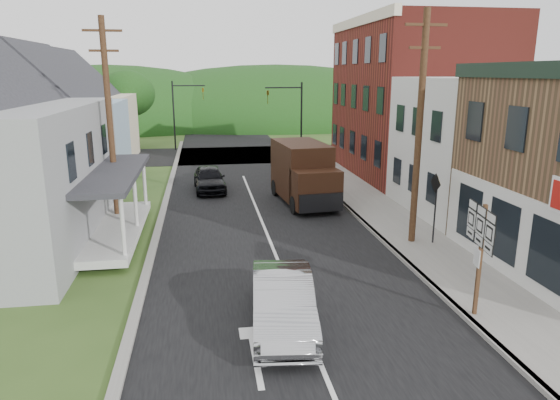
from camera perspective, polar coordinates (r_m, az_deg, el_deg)
name	(u,v)px	position (r m, az deg, el deg)	size (l,w,h in m)	color
ground	(289,289)	(16.20, 1.09, -10.15)	(120.00, 120.00, 0.00)	#2D4719
road	(256,208)	(25.55, -2.75, -0.89)	(9.00, 90.00, 0.02)	black
cross_road	(234,155)	(42.13, -5.24, 5.15)	(60.00, 9.00, 0.02)	black
sidewalk_right	(380,212)	(24.95, 11.35, -1.36)	(2.80, 55.00, 0.15)	slate
curb_right	(353,213)	(24.53, 8.39, -1.50)	(0.20, 55.00, 0.15)	slate
curb_left	(160,222)	(23.57, -13.54, -2.45)	(0.30, 55.00, 0.12)	slate
storefront_white	(494,147)	(26.24, 23.28, 5.61)	(8.00, 7.00, 6.50)	silver
storefront_red	(415,99)	(34.47, 15.20, 11.04)	(8.00, 12.00, 10.00)	maroon
house_blue	(59,125)	(32.77, -23.94, 7.86)	(7.14, 8.16, 7.28)	#91AAC6
house_cream	(84,113)	(41.60, -21.49, 9.24)	(7.14, 8.16, 7.28)	beige
utility_pole_right	(419,128)	(19.88, 15.62, 7.89)	(1.60, 0.26, 9.00)	#472D19
utility_pole_left	(110,122)	(22.95, -18.88, 8.45)	(1.60, 0.26, 9.00)	#472D19
traffic_signal_right	(293,112)	(38.74, 1.44, 10.00)	(2.87, 0.20, 6.00)	black
traffic_signal_left	(182,107)	(45.15, -11.19, 10.36)	(2.87, 0.20, 6.00)	black
tree_left_d	(127,94)	(46.99, -17.04, 11.54)	(4.80, 4.80, 6.94)	#382616
forested_ridge	(221,123)	(69.89, -6.75, 8.78)	(90.00, 30.00, 16.00)	#1A3810
silver_sedan	(283,302)	(13.65, 0.34, -11.59)	(1.59, 4.56, 1.50)	#A1A2A6
dark_sedan	(209,179)	(29.30, -8.08, 2.42)	(1.71, 4.24, 1.44)	black
delivery_van	(304,173)	(26.12, 2.72, 3.05)	(2.80, 5.83, 3.15)	black
route_sign_cluster	(480,244)	(14.60, 21.87, -4.72)	(0.36, 1.80, 3.18)	#472D19
warning_sign	(435,199)	(20.34, 17.33, 0.13)	(0.14, 0.78, 2.81)	black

